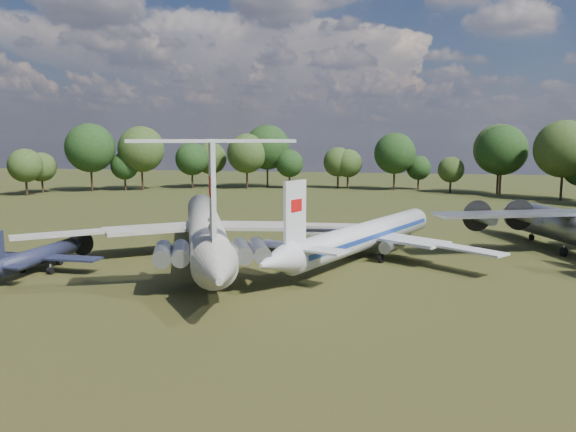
% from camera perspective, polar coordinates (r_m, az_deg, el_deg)
% --- Properties ---
extents(ground, '(300.00, 300.00, 0.00)m').
position_cam_1_polar(ground, '(60.50, -5.57, -4.50)').
color(ground, '#223913').
rests_on(ground, ground).
extents(il62_airliner, '(56.05, 62.69, 5.06)m').
position_cam_1_polar(il62_airliner, '(61.80, -8.35, -1.89)').
color(il62_airliner, '#B7B7B2').
rests_on(il62_airliner, ground).
extents(tu104_jet, '(42.89, 48.15, 3.97)m').
position_cam_1_polar(tu104_jet, '(61.24, 7.85, -2.49)').
color(tu104_jet, white).
rests_on(tu104_jet, ground).
extents(small_prop_west, '(12.68, 17.06, 2.46)m').
position_cam_1_polar(small_prop_west, '(59.77, -24.06, -4.12)').
color(small_prop_west, black).
rests_on(small_prop_west, ground).
extents(person_on_il62, '(0.68, 0.49, 1.72)m').
position_cam_1_polar(person_on_il62, '(47.26, -7.80, -0.77)').
color(person_on_il62, brown).
rests_on(person_on_il62, il62_airliner).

